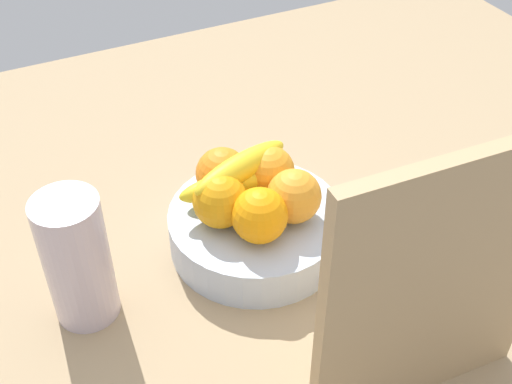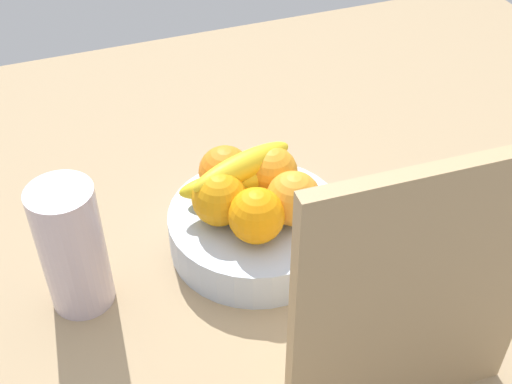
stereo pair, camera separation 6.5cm
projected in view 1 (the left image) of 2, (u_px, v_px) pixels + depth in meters
The scene contains 10 objects.
ground_plane at pixel (260, 247), 102.03cm from camera, with size 180.00×140.00×3.00cm, color tan.
fruit_bowl at pixel (256, 229), 98.38cm from camera, with size 25.93×25.93×6.29cm, color silver.
orange_front_left at pixel (260, 216), 90.03cm from camera, with size 7.90×7.90×7.90cm, color orange.
orange_front_right at pixel (294, 196), 93.15cm from camera, with size 7.90×7.90×7.90cm, color orange.
orange_center at pixel (268, 172), 97.45cm from camera, with size 7.90×7.90×7.90cm, color orange.
orange_back_left at pixel (222, 173), 97.12cm from camera, with size 7.90×7.90×7.90cm, color orange.
orange_back_right at pixel (221, 202), 92.23cm from camera, with size 7.90×7.90×7.90cm, color orange.
banana_bunch at pixel (239, 180), 95.50cm from camera, with size 18.38×9.07×8.40cm.
cutting_board at pixel (436, 290), 69.44cm from camera, with size 28.00×1.80×36.00cm, color tan.
thermos_tumbler at pixel (77, 260), 84.35cm from camera, with size 8.60×8.60×19.38cm, color #C1B1BF.
Camera 1 is at (32.21, 65.13, 70.64)cm, focal length 46.22 mm.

